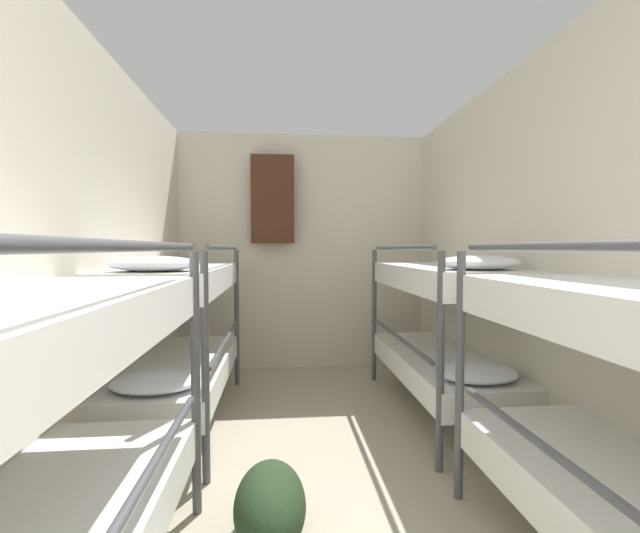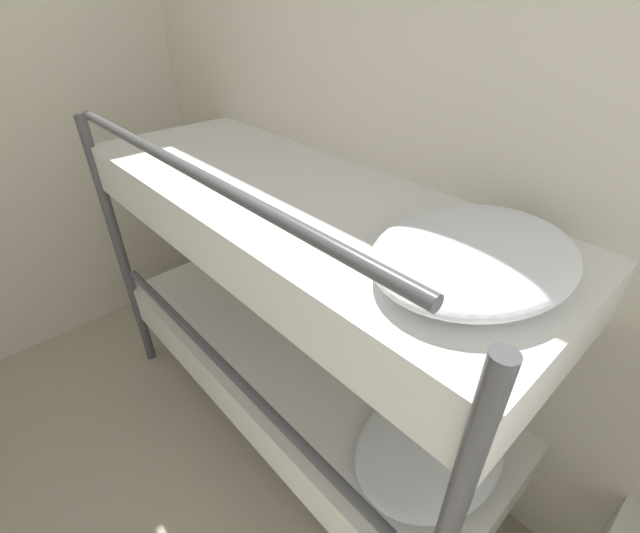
% 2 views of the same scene
% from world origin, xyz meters
% --- Properties ---
extents(wall_left, '(0.06, 4.90, 2.49)m').
position_xyz_m(wall_left, '(-1.33, 2.39, 1.24)').
color(wall_left, beige).
rests_on(wall_left, ground_plane).
extents(wall_right, '(0.06, 4.90, 2.49)m').
position_xyz_m(wall_right, '(1.33, 2.39, 1.24)').
color(wall_right, beige).
rests_on(wall_right, ground_plane).
extents(wall_back, '(2.72, 0.06, 2.49)m').
position_xyz_m(wall_back, '(0.00, 4.81, 1.24)').
color(wall_back, beige).
rests_on(wall_back, ground_plane).
extents(bunk_stack_left_near, '(0.66, 1.75, 1.31)m').
position_xyz_m(bunk_stack_left_near, '(-0.97, 1.37, 0.72)').
color(bunk_stack_left_near, '#4C4C51').
rests_on(bunk_stack_left_near, ground_plane).
extents(bunk_stack_left_far, '(0.66, 1.75, 1.31)m').
position_xyz_m(bunk_stack_left_far, '(-0.97, 3.35, 0.72)').
color(bunk_stack_left_far, '#4C4C51').
rests_on(bunk_stack_left_far, ground_plane).
extents(bunk_stack_right_far, '(0.66, 1.75, 1.31)m').
position_xyz_m(bunk_stack_right_far, '(0.97, 3.35, 0.72)').
color(bunk_stack_right_far, '#4C4C51').
rests_on(bunk_stack_right_far, ground_plane).
extents(duffel_bag, '(0.32, 0.54, 0.32)m').
position_xyz_m(duffel_bag, '(-0.30, 2.05, 0.16)').
color(duffel_bag, '#23381E').
rests_on(duffel_bag, ground_plane).
extents(hanging_coat, '(0.44, 0.12, 0.90)m').
position_xyz_m(hanging_coat, '(-0.32, 4.66, 1.79)').
color(hanging_coat, '#472819').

